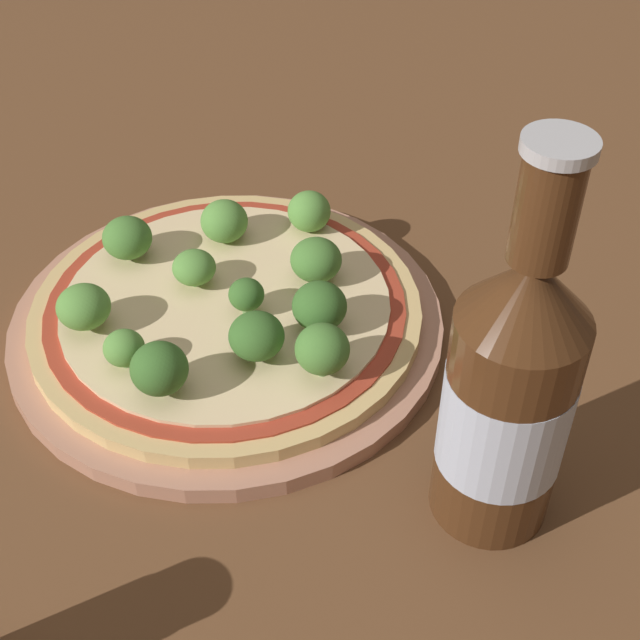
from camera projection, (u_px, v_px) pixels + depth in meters
The scene contains 16 objects.
ground_plane at pixel (208, 332), 0.62m from camera, with size 3.00×3.00×0.00m, color brown.
plate at pixel (228, 323), 0.61m from camera, with size 0.30×0.30×0.01m.
pizza at pixel (226, 309), 0.61m from camera, with size 0.27×0.27×0.01m.
broccoli_floret_0 at pixel (246, 295), 0.58m from camera, with size 0.02×0.02×0.03m.
broccoli_floret_1 at pixel (124, 348), 0.55m from camera, with size 0.03×0.03×0.03m.
broccoli_floret_2 at pixel (322, 349), 0.54m from camera, with size 0.03×0.03×0.04m.
broccoli_floret_3 at pixel (194, 268), 0.60m from camera, with size 0.03×0.03×0.03m.
broccoli_floret_4 at pixel (159, 369), 0.52m from camera, with size 0.03×0.03×0.04m.
broccoli_floret_5 at pixel (257, 336), 0.55m from camera, with size 0.03×0.03×0.03m.
broccoli_floret_6 at pixel (319, 306), 0.57m from camera, with size 0.04×0.04×0.03m.
broccoli_floret_7 at pixel (127, 238), 0.63m from camera, with size 0.03×0.03×0.03m.
broccoli_floret_8 at pixel (309, 211), 0.65m from camera, with size 0.03×0.03×0.03m.
broccoli_floret_9 at pixel (224, 221), 0.64m from camera, with size 0.03×0.03×0.03m.
broccoli_floret_10 at pixel (316, 260), 0.61m from camera, with size 0.04×0.04×0.03m.
broccoli_floret_11 at pixel (84, 307), 0.57m from camera, with size 0.03×0.03×0.03m.
beer_bottle at pixel (509, 394), 0.45m from camera, with size 0.07×0.07×0.24m.
Camera 1 is at (0.28, -0.37, 0.42)m, focal length 50.00 mm.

